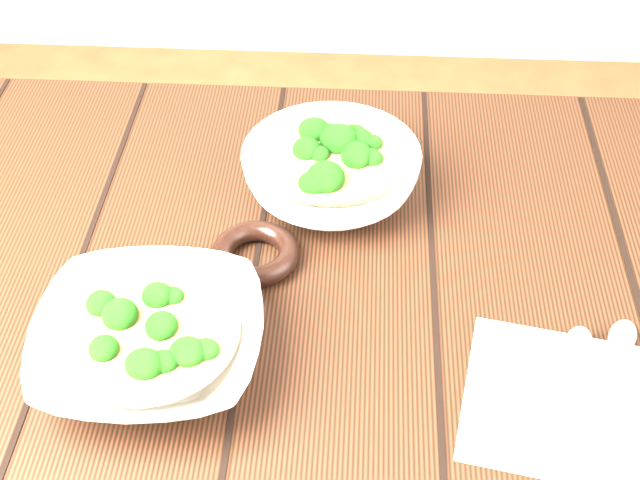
# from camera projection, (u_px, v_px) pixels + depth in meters

# --- Properties ---
(table) EXTENTS (1.20, 0.80, 0.75)m
(table) POSITION_uv_depth(u_px,v_px,m) (274.00, 358.00, 1.06)
(table) COLOR black
(table) RESTS_ON ground
(soup_bowl_front) EXTENTS (0.24, 0.24, 0.07)m
(soup_bowl_front) POSITION_uv_depth(u_px,v_px,m) (149.00, 341.00, 0.88)
(soup_bowl_front) COLOR white
(soup_bowl_front) RESTS_ON table
(soup_bowl_back) EXTENTS (0.28, 0.28, 0.08)m
(soup_bowl_back) POSITION_uv_depth(u_px,v_px,m) (331.00, 172.00, 1.07)
(soup_bowl_back) COLOR white
(soup_bowl_back) RESTS_ON table
(trivet) EXTENTS (0.13, 0.13, 0.02)m
(trivet) POSITION_uv_depth(u_px,v_px,m) (256.00, 253.00, 1.00)
(trivet) COLOR black
(trivet) RESTS_ON table
(napkin) EXTENTS (0.24, 0.21, 0.01)m
(napkin) POSITION_uv_depth(u_px,v_px,m) (575.00, 405.00, 0.85)
(napkin) COLOR beige
(napkin) RESTS_ON table
(spoon_left) EXTENTS (0.07, 0.17, 0.01)m
(spoon_left) POSITION_uv_depth(u_px,v_px,m) (572.00, 368.00, 0.88)
(spoon_left) COLOR #AEA79A
(spoon_left) RESTS_ON napkin
(spoon_right) EXTENTS (0.09, 0.16, 0.01)m
(spoon_right) POSITION_uv_depth(u_px,v_px,m) (614.00, 359.00, 0.89)
(spoon_right) COLOR #AEA79A
(spoon_right) RESTS_ON napkin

